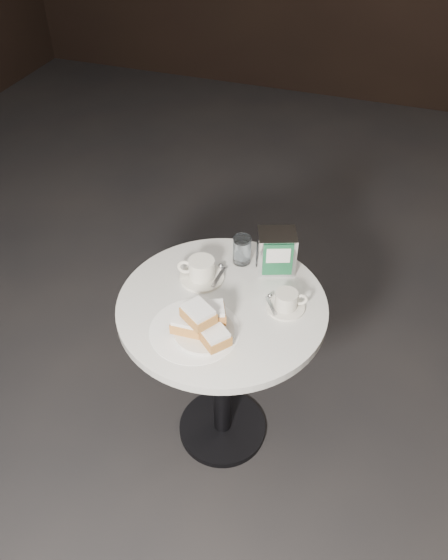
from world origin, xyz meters
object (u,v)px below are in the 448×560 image
at_px(napkin_dispenser, 276,251).
at_px(water_glass_left, 242,250).
at_px(coffee_cup_right, 286,302).
at_px(water_glass_right, 265,254).
at_px(coffee_cup_left, 201,271).
at_px(beignet_plate, 203,324).
at_px(cafe_table, 222,343).

bearing_deg(napkin_dispenser, water_glass_left, 161.05).
bearing_deg(coffee_cup_right, water_glass_right, 104.34).
height_order(coffee_cup_left, napkin_dispenser, napkin_dispenser).
height_order(coffee_cup_right, water_glass_left, water_glass_left).
bearing_deg(coffee_cup_left, coffee_cup_right, -20.00).
bearing_deg(water_glass_left, beignet_plate, -90.92).
bearing_deg(napkin_dispenser, water_glass_right, 153.20).
bearing_deg(napkin_dispenser, beignet_plate, -129.03).
relative_size(cafe_table, water_glass_left, 7.08).
relative_size(beignet_plate, napkin_dispenser, 1.48).
bearing_deg(beignet_plate, water_glass_right, 77.00).
bearing_deg(water_glass_right, napkin_dispenser, -6.58).
height_order(beignet_plate, coffee_cup_left, beignet_plate).
bearing_deg(beignet_plate, coffee_cup_left, 111.92).
height_order(coffee_cup_right, water_glass_right, water_glass_right).
distance_m(coffee_cup_right, water_glass_right, 0.23).
distance_m(beignet_plate, napkin_dispenser, 0.40).
bearing_deg(water_glass_right, coffee_cup_right, -55.99).
distance_m(cafe_table, coffee_cup_left, 0.27).
bearing_deg(water_glass_right, coffee_cup_left, -142.96).
relative_size(coffee_cup_left, water_glass_left, 1.73).
bearing_deg(water_glass_right, cafe_table, -108.71).
xyz_separation_m(beignet_plate, water_glass_left, (0.01, 0.38, 0.01)).
bearing_deg(beignet_plate, water_glass_left, 89.08).
distance_m(beignet_plate, water_glass_left, 0.38).
relative_size(beignet_plate, coffee_cup_right, 1.43).
xyz_separation_m(cafe_table, beignet_plate, (-0.01, -0.15, 0.24)).
distance_m(coffee_cup_right, water_glass_left, 0.28).
height_order(water_glass_left, water_glass_right, water_glass_left).
bearing_deg(cafe_table, beignet_plate, -93.66).
bearing_deg(water_glass_left, coffee_cup_left, -127.92).
relative_size(beignet_plate, water_glass_right, 2.25).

